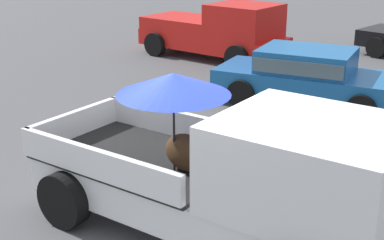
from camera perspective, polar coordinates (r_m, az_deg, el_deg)
ground_plane at (r=7.69m, az=1.69°, el=-11.63°), size 80.00×80.00×0.00m
pickup_truck_main at (r=7.01m, az=4.86°, el=-5.80°), size 5.17×2.54×2.23m
pickup_truck_red at (r=17.58m, az=2.69°, el=9.20°), size 4.99×2.64×1.80m
parked_sedan_far at (r=13.10m, az=11.96°, el=4.70°), size 4.45×2.29×1.33m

